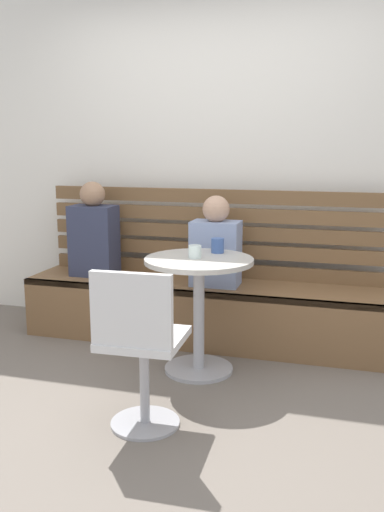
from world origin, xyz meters
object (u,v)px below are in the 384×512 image
(booth_bench, at_px, (206,312))
(cup_glass_short, at_px, (195,252))
(cafe_table, at_px, (199,293))
(white_chair, at_px, (140,344))
(cup_mug_blue, at_px, (218,246))
(person_adult, at_px, (94,234))
(person_child_left, at_px, (216,246))

(booth_bench, distance_m, cup_glass_short, 0.78)
(cafe_table, relative_size, white_chair, 0.87)
(cafe_table, height_order, cup_mug_blue, cup_mug_blue)
(cafe_table, xyz_separation_m, cup_glass_short, (-0.03, -0.00, 0.26))
(booth_bench, distance_m, cafe_table, 0.63)
(cafe_table, xyz_separation_m, cup_mug_blue, (0.07, 0.20, 0.27))
(cup_glass_short, bearing_deg, cafe_table, 2.91)
(booth_bench, xyz_separation_m, white_chair, (0.01, -1.36, 0.24))
(booth_bench, relative_size, cafe_table, 3.65)
(cafe_table, xyz_separation_m, person_adult, (-0.99, 0.56, 0.24))
(person_adult, relative_size, person_child_left, 1.12)
(person_child_left, bearing_deg, person_adult, 177.25)
(person_child_left, bearing_deg, cafe_table, -87.93)
(booth_bench, bearing_deg, cafe_table, -80.30)
(person_child_left, bearing_deg, booth_bench, 158.20)
(booth_bench, height_order, cup_glass_short, cup_glass_short)
(cup_mug_blue, bearing_deg, cup_glass_short, -115.17)
(person_child_left, bearing_deg, cup_glass_short, -90.79)
(booth_bench, distance_m, person_child_left, 0.51)
(cafe_table, height_order, person_child_left, person_child_left)
(booth_bench, height_order, cup_mug_blue, cup_mug_blue)
(person_child_left, relative_size, cup_mug_blue, 6.77)
(cafe_table, bearing_deg, cup_glass_short, -177.09)
(cafe_table, bearing_deg, white_chair, -95.56)
(cafe_table, xyz_separation_m, white_chair, (-0.08, -0.81, -0.05))
(person_adult, xyz_separation_m, cup_glass_short, (0.96, -0.56, 0.02))
(person_child_left, xyz_separation_m, cup_glass_short, (-0.01, -0.51, 0.06))
(cup_mug_blue, distance_m, cup_glass_short, 0.22)
(cafe_table, distance_m, person_child_left, 0.55)
(cup_mug_blue, height_order, cup_glass_short, cup_mug_blue)
(person_adult, xyz_separation_m, cup_mug_blue, (1.06, -0.36, 0.03))
(white_chair, bearing_deg, cafe_table, 84.44)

